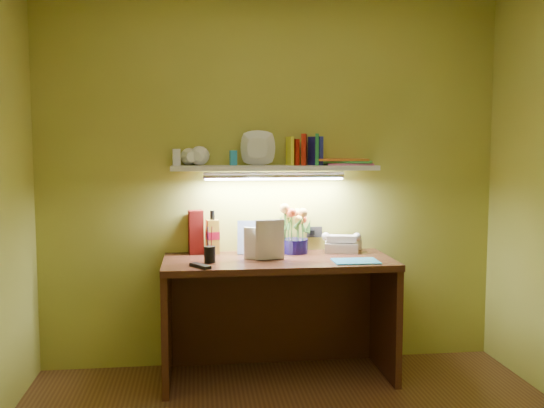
{
  "coord_description": "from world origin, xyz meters",
  "views": [
    {
      "loc": [
        -0.49,
        -2.42,
        1.43
      ],
      "look_at": [
        -0.02,
        1.35,
        1.07
      ],
      "focal_mm": 40.0,
      "sensor_mm": 36.0,
      "label": 1
    }
  ],
  "objects_px": {
    "desk": "(278,319)",
    "flower_bouquet": "(294,229)",
    "whisky_bottle": "(212,232)",
    "telephone": "(341,242)",
    "desk_clock": "(356,245)"
  },
  "relations": [
    {
      "from": "desk",
      "to": "whisky_bottle",
      "type": "bearing_deg",
      "value": 150.7
    },
    {
      "from": "telephone",
      "to": "whisky_bottle",
      "type": "height_order",
      "value": "whisky_bottle"
    },
    {
      "from": "flower_bouquet",
      "to": "telephone",
      "type": "relative_size",
      "value": 1.48
    },
    {
      "from": "desk",
      "to": "desk_clock",
      "type": "xyz_separation_m",
      "value": [
        0.55,
        0.25,
        0.41
      ]
    },
    {
      "from": "desk",
      "to": "telephone",
      "type": "relative_size",
      "value": 6.6
    },
    {
      "from": "flower_bouquet",
      "to": "whisky_bottle",
      "type": "relative_size",
      "value": 1.13
    },
    {
      "from": "desk_clock",
      "to": "whisky_bottle",
      "type": "xyz_separation_m",
      "value": [
        -0.95,
        -0.03,
        0.1
      ]
    },
    {
      "from": "desk",
      "to": "desk_clock",
      "type": "height_order",
      "value": "desk_clock"
    },
    {
      "from": "desk_clock",
      "to": "telephone",
      "type": "bearing_deg",
      "value": -167.74
    },
    {
      "from": "desk",
      "to": "desk_clock",
      "type": "relative_size",
      "value": 19.56
    },
    {
      "from": "desk",
      "to": "flower_bouquet",
      "type": "bearing_deg",
      "value": 56.13
    },
    {
      "from": "desk",
      "to": "telephone",
      "type": "distance_m",
      "value": 0.65
    },
    {
      "from": "desk",
      "to": "flower_bouquet",
      "type": "xyz_separation_m",
      "value": [
        0.13,
        0.19,
        0.53
      ]
    },
    {
      "from": "flower_bouquet",
      "to": "desk",
      "type": "bearing_deg",
      "value": -123.87
    },
    {
      "from": "desk_clock",
      "to": "whisky_bottle",
      "type": "bearing_deg",
      "value": 163.09
    }
  ]
}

